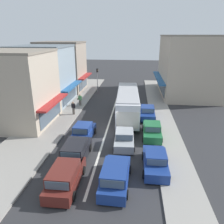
# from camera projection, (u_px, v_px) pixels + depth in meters

# --- Properties ---
(ground_plane) EXTENTS (140.00, 140.00, 0.00)m
(ground_plane) POSITION_uv_depth(u_px,v_px,m) (106.00, 133.00, 22.76)
(ground_plane) COLOR #2D2D30
(lane_centre_line) EXTENTS (0.20, 28.00, 0.01)m
(lane_centre_line) POSITION_uv_depth(u_px,v_px,m) (110.00, 119.00, 26.50)
(lane_centre_line) COLOR silver
(lane_centre_line) RESTS_ON ground
(sidewalk_left) EXTENTS (5.20, 44.00, 0.14)m
(sidewalk_left) POSITION_uv_depth(u_px,v_px,m) (61.00, 111.00, 29.05)
(sidewalk_left) COLOR gray
(sidewalk_left) RESTS_ON ground
(kerb_right) EXTENTS (2.80, 44.00, 0.12)m
(kerb_right) POSITION_uv_depth(u_px,v_px,m) (161.00, 115.00, 27.72)
(kerb_right) COLOR gray
(kerb_right) RESTS_ON ground
(shopfront_corner_near) EXTENTS (8.51, 7.48, 8.18)m
(shopfront_corner_near) POSITION_uv_depth(u_px,v_px,m) (16.00, 89.00, 23.98)
(shopfront_corner_near) COLOR #B2A38E
(shopfront_corner_near) RESTS_ON ground
(shopfront_mid_block) EXTENTS (8.10, 7.97, 8.30)m
(shopfront_mid_block) POSITION_uv_depth(u_px,v_px,m) (45.00, 75.00, 31.41)
(shopfront_mid_block) COLOR #84939E
(shopfront_mid_block) RESTS_ON ground
(shopfront_far_end) EXTENTS (8.37, 7.15, 8.59)m
(shopfront_far_end) POSITION_uv_depth(u_px,v_px,m) (62.00, 67.00, 38.79)
(shopfront_far_end) COLOR gray
(shopfront_far_end) RESTS_ON ground
(building_right_far) EXTENTS (9.46, 13.59, 9.68)m
(building_right_far) POSITION_uv_depth(u_px,v_px,m) (188.00, 66.00, 36.34)
(building_right_far) COLOR #B2A38E
(building_right_far) RESTS_ON ground
(city_bus) EXTENTS (3.04, 10.95, 3.23)m
(city_bus) POSITION_uv_depth(u_px,v_px,m) (128.00, 102.00, 26.89)
(city_bus) COLOR silver
(city_bus) RESTS_ON ground
(wagon_adjacent_lane_lead) EXTENTS (2.04, 4.55, 1.58)m
(wagon_adjacent_lane_lead) POSITION_uv_depth(u_px,v_px,m) (115.00, 176.00, 14.67)
(wagon_adjacent_lane_lead) COLOR navy
(wagon_adjacent_lane_lead) RESTS_ON ground
(wagon_adjacent_lane_trail) EXTENTS (2.00, 4.53, 1.58)m
(wagon_adjacent_lane_trail) POSITION_uv_depth(u_px,v_px,m) (76.00, 151.00, 17.73)
(wagon_adjacent_lane_trail) COLOR black
(wagon_adjacent_lane_trail) RESTS_ON ground
(wagon_behind_bus_mid) EXTENTS (1.96, 4.51, 1.58)m
(wagon_behind_bus_mid) POSITION_uv_depth(u_px,v_px,m) (65.00, 177.00, 14.54)
(wagon_behind_bus_mid) COLOR #561E19
(wagon_behind_bus_mid) RESTS_ON ground
(sedan_behind_bus_near) EXTENTS (2.01, 4.26, 1.47)m
(sedan_behind_bus_near) POSITION_uv_depth(u_px,v_px,m) (124.00, 138.00, 20.16)
(sedan_behind_bus_near) COLOR #9EA3A8
(sedan_behind_bus_near) RESTS_ON ground
(hatchback_queue_gap_filler) EXTENTS (1.95, 3.77, 1.54)m
(hatchback_queue_gap_filler) POSITION_uv_depth(u_px,v_px,m) (84.00, 132.00, 21.42)
(hatchback_queue_gap_filler) COLOR navy
(hatchback_queue_gap_filler) RESTS_ON ground
(parked_sedan_kerb_front) EXTENTS (1.91, 4.20, 1.47)m
(parked_sedan_kerb_front) POSITION_uv_depth(u_px,v_px,m) (155.00, 161.00, 16.48)
(parked_sedan_kerb_front) COLOR navy
(parked_sedan_kerb_front) RESTS_ON ground
(parked_sedan_kerb_second) EXTENTS (1.97, 4.24, 1.47)m
(parked_sedan_kerb_second) POSITION_uv_depth(u_px,v_px,m) (152.00, 131.00, 21.76)
(parked_sedan_kerb_second) COLOR #1E6638
(parked_sedan_kerb_second) RESTS_ON ground
(parked_sedan_kerb_third) EXTENTS (1.92, 4.21, 1.47)m
(parked_sedan_kerb_third) POSITION_uv_depth(u_px,v_px,m) (147.00, 112.00, 26.83)
(parked_sedan_kerb_third) COLOR navy
(parked_sedan_kerb_third) RESTS_ON ground
(traffic_light_downstreet) EXTENTS (0.33, 0.24, 4.20)m
(traffic_light_downstreet) POSITION_uv_depth(u_px,v_px,m) (97.00, 76.00, 38.14)
(traffic_light_downstreet) COLOR gray
(traffic_light_downstreet) RESTS_ON ground
(pedestrian_with_handbag_near) EXTENTS (0.66, 0.29, 1.63)m
(pedestrian_with_handbag_near) POSITION_uv_depth(u_px,v_px,m) (80.00, 99.00, 30.90)
(pedestrian_with_handbag_near) COLOR #4C4742
(pedestrian_with_handbag_near) RESTS_ON sidewalk_left
(pedestrian_browsing_midblock) EXTENTS (0.55, 0.31, 1.63)m
(pedestrian_browsing_midblock) POSITION_uv_depth(u_px,v_px,m) (73.00, 107.00, 27.44)
(pedestrian_browsing_midblock) COLOR #4C4742
(pedestrian_browsing_midblock) RESTS_ON sidewalk_left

